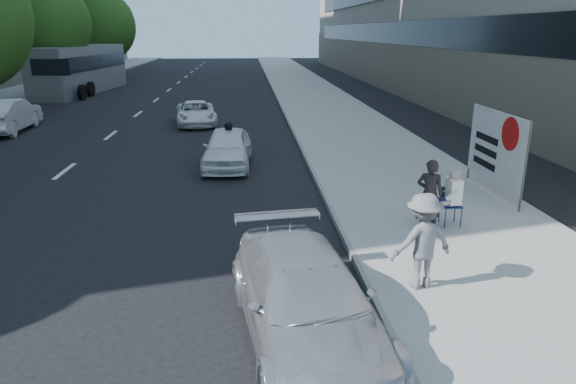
{
  "coord_description": "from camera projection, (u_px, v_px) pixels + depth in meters",
  "views": [
    {
      "loc": [
        -0.58,
        -8.55,
        4.33
      ],
      "look_at": [
        0.3,
        2.3,
        0.91
      ],
      "focal_mm": 32.0,
      "sensor_mm": 36.0,
      "label": 1
    }
  ],
  "objects": [
    {
      "name": "motorcycle",
      "position": [
        230.0,
        146.0,
        17.31
      ],
      "size": [
        0.71,
        2.04,
        1.42
      ],
      "rotation": [
        0.0,
        0.0,
        -0.03
      ],
      "color": "black",
      "rests_on": "ground"
    },
    {
      "name": "bus",
      "position": [
        81.0,
        70.0,
        37.35
      ],
      "size": [
        3.75,
        12.26,
        3.3
      ],
      "rotation": [
        0.0,
        0.0,
        -0.1
      ],
      "color": "slate",
      "rests_on": "ground"
    },
    {
      "name": "jogger",
      "position": [
        423.0,
        241.0,
        8.56
      ],
      "size": [
        1.17,
        0.81,
        1.66
      ],
      "primitive_type": "imported",
      "rotation": [
        0.0,
        0.0,
        3.33
      ],
      "color": "slate",
      "rests_on": "near_sidewalk"
    },
    {
      "name": "ground",
      "position": [
        282.0,
        276.0,
        9.47
      ],
      "size": [
        160.0,
        160.0,
        0.0
      ],
      "primitive_type": "plane",
      "color": "black",
      "rests_on": "ground"
    },
    {
      "name": "white_sedan_mid",
      "position": [
        7.0,
        115.0,
        22.8
      ],
      "size": [
        1.78,
        4.61,
        1.5
      ],
      "primitive_type": "imported",
      "rotation": [
        0.0,
        0.0,
        3.19
      ],
      "color": "silver",
      "rests_on": "ground"
    },
    {
      "name": "near_sidewalk",
      "position": [
        328.0,
        110.0,
        28.77
      ],
      "size": [
        5.0,
        120.0,
        0.15
      ],
      "primitive_type": "cube",
      "color": "gray",
      "rests_on": "ground"
    },
    {
      "name": "pedestrian_woman",
      "position": [
        430.0,
        194.0,
        11.18
      ],
      "size": [
        0.68,
        0.58,
        1.56
      ],
      "primitive_type": "imported",
      "rotation": [
        0.0,
        0.0,
        2.7
      ],
      "color": "black",
      "rests_on": "near_sidewalk"
    },
    {
      "name": "tree_far_d",
      "position": [
        55.0,
        23.0,
        35.48
      ],
      "size": [
        4.8,
        4.8,
        7.65
      ],
      "color": "#382616",
      "rests_on": "ground"
    },
    {
      "name": "tree_far_e",
      "position": [
        107.0,
        26.0,
        48.82
      ],
      "size": [
        5.4,
        5.4,
        7.89
      ],
      "color": "#382616",
      "rests_on": "ground"
    },
    {
      "name": "white_sedan_near",
      "position": [
        228.0,
        148.0,
        16.97
      ],
      "size": [
        1.69,
        3.8,
        1.27
      ],
      "primitive_type": "imported",
      "rotation": [
        0.0,
        0.0,
        -0.05
      ],
      "color": "white",
      "rests_on": "ground"
    },
    {
      "name": "white_sedan_far",
      "position": [
        196.0,
        113.0,
        24.69
      ],
      "size": [
        2.3,
        4.16,
        1.1
      ],
      "primitive_type": "imported",
      "rotation": [
        0.0,
        0.0,
        0.12
      ],
      "color": "white",
      "rests_on": "ground"
    },
    {
      "name": "protest_banner",
      "position": [
        496.0,
        148.0,
        13.47
      ],
      "size": [
        0.08,
        3.06,
        2.2
      ],
      "color": "#4C4C4C",
      "rests_on": "near_sidewalk"
    },
    {
      "name": "seated_protester",
      "position": [
        447.0,
        194.0,
        11.37
      ],
      "size": [
        0.83,
        1.11,
        1.31
      ],
      "color": "#122450",
      "rests_on": "near_sidewalk"
    },
    {
      "name": "parked_sedan",
      "position": [
        305.0,
        299.0,
        7.39
      ],
      "size": [
        2.38,
        4.62,
        1.28
      ],
      "primitive_type": "imported",
      "rotation": [
        0.0,
        0.0,
        0.14
      ],
      "color": "#AEB0B5",
      "rests_on": "ground"
    }
  ]
}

